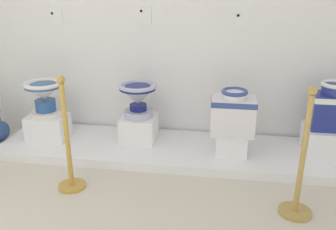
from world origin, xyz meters
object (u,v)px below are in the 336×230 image
object	(u,v)px
plinth_block_broad_patterned	(48,127)
info_placard_third	(242,19)
plinth_block_rightmost	(139,128)
plinth_block_squat_floral	(326,141)
stanchion_post_near_left	(69,153)
antique_toilet_broad_patterned	(44,94)
antique_toilet_squat_floral	(332,106)
antique_toilet_rightmost	(138,96)
antique_toilet_leftmost	(233,112)
plinth_block_leftmost	(231,142)
stanchion_post_near_right	(300,177)
info_placard_first	(56,18)
info_placard_second	(145,16)

from	to	relation	value
plinth_block_broad_patterned	info_placard_third	world-z (taller)	info_placard_third
plinth_block_rightmost	plinth_block_squat_floral	size ratio (longest dim) A/B	0.88
plinth_block_broad_patterned	stanchion_post_near_left	distance (m)	0.91
antique_toilet_broad_patterned	antique_toilet_squat_floral	bearing A→B (deg)	1.54
plinth_block_broad_patterned	plinth_block_squat_floral	size ratio (longest dim) A/B	1.02
antique_toilet_rightmost	stanchion_post_near_left	bearing A→B (deg)	-114.81
plinth_block_broad_patterned	antique_toilet_rightmost	distance (m)	0.99
antique_toilet_leftmost	info_placard_third	bearing A→B (deg)	85.20
plinth_block_broad_patterned	antique_toilet_squat_floral	bearing A→B (deg)	1.54
plinth_block_leftmost	stanchion_post_near_right	world-z (taller)	stanchion_post_near_right
antique_toilet_broad_patterned	stanchion_post_near_right	bearing A→B (deg)	-19.40
info_placard_third	stanchion_post_near_left	size ratio (longest dim) A/B	0.12
antique_toilet_broad_patterned	info_placard_first	world-z (taller)	info_placard_first
stanchion_post_near_right	info_placard_third	bearing A→B (deg)	108.85
antique_toilet_broad_patterned	stanchion_post_near_right	size ratio (longest dim) A/B	0.38
plinth_block_squat_floral	stanchion_post_near_left	bearing A→B (deg)	-159.82
plinth_block_rightmost	plinth_block_squat_floral	world-z (taller)	plinth_block_squat_floral
antique_toilet_broad_patterned	plinth_block_squat_floral	xyz separation A→B (m)	(2.72, 0.07, -0.35)
antique_toilet_rightmost	antique_toilet_squat_floral	bearing A→B (deg)	-0.85
plinth_block_broad_patterned	stanchion_post_near_left	size ratio (longest dim) A/B	0.41
antique_toilet_broad_patterned	info_placard_second	bearing A→B (deg)	24.77
antique_toilet_leftmost	antique_toilet_broad_patterned	bearing A→B (deg)	179.41
antique_toilet_squat_floral	antique_toilet_leftmost	bearing A→B (deg)	-173.96
antique_toilet_leftmost	info_placard_third	xyz separation A→B (m)	(0.04, 0.45, 0.78)
info_placard_second	stanchion_post_near_right	distance (m)	2.10
antique_toilet_broad_patterned	plinth_block_rightmost	xyz separation A→B (m)	(0.93, 0.10, -0.35)
plinth_block_broad_patterned	antique_toilet_broad_patterned	xyz separation A→B (m)	(-0.00, -0.00, 0.35)
plinth_block_broad_patterned	antique_toilet_broad_patterned	distance (m)	0.35
antique_toilet_broad_patterned	stanchion_post_near_right	world-z (taller)	stanchion_post_near_right
antique_toilet_leftmost	antique_toilet_squat_floral	size ratio (longest dim) A/B	0.98
antique_toilet_leftmost	stanchion_post_near_right	bearing A→B (deg)	-59.71
antique_toilet_rightmost	stanchion_post_near_right	bearing A→B (deg)	-33.37
info_placard_first	antique_toilet_squat_floral	bearing A→B (deg)	-7.60
antique_toilet_rightmost	antique_toilet_leftmost	size ratio (longest dim) A/B	0.88
plinth_block_rightmost	antique_toilet_squat_floral	distance (m)	1.82
info_placard_second	antique_toilet_broad_patterned	bearing A→B (deg)	-155.23
info_placard_first	stanchion_post_near_right	bearing A→B (deg)	-28.42
plinth_block_rightmost	antique_toilet_squat_floral	size ratio (longest dim) A/B	0.79
plinth_block_broad_patterned	info_placard_second	bearing A→B (deg)	24.77
plinth_block_rightmost	plinth_block_leftmost	world-z (taller)	plinth_block_rightmost
stanchion_post_near_left	stanchion_post_near_right	world-z (taller)	stanchion_post_near_right
antique_toilet_squat_floral	plinth_block_rightmost	bearing A→B (deg)	179.15
plinth_block_squat_floral	info_placard_third	size ratio (longest dim) A/B	3.28
antique_toilet_leftmost	stanchion_post_near_right	world-z (taller)	stanchion_post_near_right
info_placard_third	plinth_block_broad_patterned	bearing A→B (deg)	-167.03
plinth_block_leftmost	antique_toilet_leftmost	size ratio (longest dim) A/B	0.78
plinth_block_squat_floral	info_placard_third	world-z (taller)	info_placard_third
plinth_block_squat_floral	antique_toilet_squat_floral	bearing A→B (deg)	180.00
antique_toilet_squat_floral	info_placard_third	distance (m)	1.15
plinth_block_rightmost	antique_toilet_rightmost	xyz separation A→B (m)	(0.00, -0.00, 0.34)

